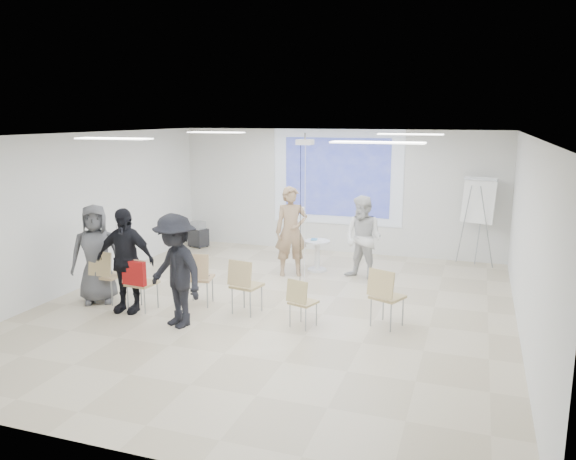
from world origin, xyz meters
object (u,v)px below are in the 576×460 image
(chair_right_far, at_px, (385,293))
(chair_center, at_px, (244,282))
(pedestal_table, at_px, (317,254))
(player_right, at_px, (363,234))
(audience_mid, at_px, (175,263))
(flipchart_easel, at_px, (479,201))
(laptop, at_px, (200,276))
(av_cart, at_px, (198,235))
(chair_left_inner, at_px, (198,275))
(chair_left_mid, at_px, (139,280))
(audience_outer, at_px, (96,248))
(chair_far_left, at_px, (105,272))
(audience_left, at_px, (125,253))
(chair_right_inner, at_px, (301,299))
(player_left, at_px, (291,225))

(chair_right_far, bearing_deg, chair_center, -153.51)
(pedestal_table, height_order, player_right, player_right)
(audience_mid, bearing_deg, flipchart_easel, 75.85)
(laptop, bearing_deg, av_cart, -73.80)
(player_right, xyz_separation_m, chair_left_inner, (-2.42, -2.55, -0.39))
(pedestal_table, bearing_deg, chair_left_mid, -122.22)
(chair_center, distance_m, laptop, 0.98)
(audience_outer, height_order, av_cart, audience_outer)
(pedestal_table, height_order, laptop, pedestal_table)
(chair_far_left, xyz_separation_m, audience_left, (0.60, -0.23, 0.46))
(pedestal_table, distance_m, chair_center, 3.05)
(av_cart, bearing_deg, laptop, -43.32)
(chair_far_left, bearing_deg, laptop, 16.93)
(audience_mid, bearing_deg, chair_left_inner, 122.62)
(chair_far_left, height_order, flipchart_easel, flipchart_easel)
(chair_right_inner, bearing_deg, chair_far_left, -162.78)
(laptop, bearing_deg, chair_right_far, 166.65)
(audience_left, bearing_deg, player_left, 52.82)
(chair_left_inner, distance_m, laptop, 0.12)
(chair_far_left, xyz_separation_m, chair_center, (2.58, 0.26, -0.01))
(player_left, height_order, laptop, player_left)
(chair_right_inner, height_order, audience_mid, audience_mid)
(chair_center, bearing_deg, player_left, 100.48)
(chair_right_far, height_order, audience_mid, audience_mid)
(pedestal_table, xyz_separation_m, player_left, (-0.43, -0.48, 0.68))
(laptop, height_order, audience_mid, audience_mid)
(player_right, height_order, chair_right_inner, player_right)
(player_right, distance_m, flipchart_easel, 2.95)
(chair_right_far, bearing_deg, player_left, 157.34)
(pedestal_table, bearing_deg, chair_center, -97.86)
(chair_center, relative_size, chair_right_inner, 1.19)
(laptop, relative_size, av_cart, 0.54)
(audience_outer, bearing_deg, audience_left, -48.18)
(chair_left_mid, height_order, av_cart, chair_left_mid)
(chair_far_left, distance_m, chair_center, 2.59)
(flipchart_easel, distance_m, av_cart, 6.87)
(chair_left_mid, distance_m, laptop, 1.06)
(chair_center, bearing_deg, player_right, 71.22)
(laptop, bearing_deg, chair_left_mid, 27.68)
(chair_far_left, bearing_deg, av_cart, 96.79)
(player_left, relative_size, audience_outer, 1.07)
(player_right, height_order, chair_far_left, player_right)
(player_left, distance_m, chair_left_mid, 3.49)
(audience_outer, bearing_deg, player_left, 14.69)
(chair_right_inner, relative_size, flipchart_easel, 0.41)
(chair_far_left, relative_size, chair_right_far, 1.00)
(laptop, distance_m, flipchart_easel, 6.43)
(chair_right_far, height_order, audience_outer, audience_outer)
(pedestal_table, xyz_separation_m, chair_right_inner, (0.68, -3.31, 0.09))
(flipchart_easel, relative_size, av_cart, 2.99)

